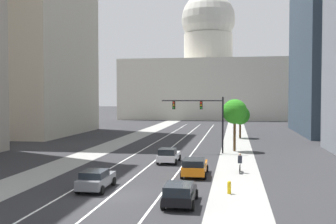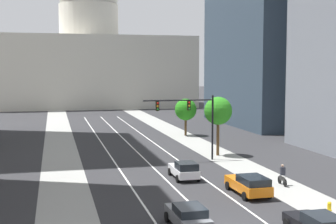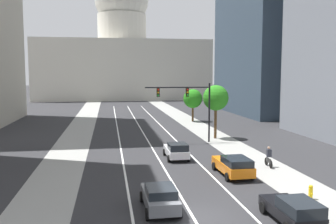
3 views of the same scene
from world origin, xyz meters
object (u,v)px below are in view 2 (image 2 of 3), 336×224
at_px(capitol_building, 89,55).
at_px(car_gray, 188,216).
at_px(car_black, 317,224).
at_px(traffic_signal_mast, 191,114).
at_px(car_orange, 249,184).
at_px(car_white, 184,170).
at_px(street_tree_far_right, 218,111).
at_px(cyclist, 282,175).
at_px(fire_hydrant, 329,208).
at_px(street_tree_mid_right, 186,110).

distance_m(capitol_building, car_gray, 97.64).
distance_m(car_black, traffic_signal_mast, 23.70).
bearing_deg(car_orange, car_white, 26.76).
relative_size(car_orange, street_tree_far_right, 0.74).
relative_size(cyclist, street_tree_far_right, 0.27).
distance_m(capitol_building, car_white, 85.31).
bearing_deg(cyclist, car_black, 164.96).
distance_m(capitol_building, street_tree_far_right, 75.33).
relative_size(car_white, fire_hydrant, 4.59).
bearing_deg(capitol_building, car_orange, -86.91).
distance_m(fire_hydrant, street_tree_far_right, 22.51).
bearing_deg(street_tree_far_right, traffic_signal_mast, -149.18).
distance_m(capitol_building, fire_hydrant, 97.64).
relative_size(fire_hydrant, cyclist, 0.53).
height_order(car_black, car_gray, car_black).
xyz_separation_m(capitol_building, car_gray, (-1.63, -96.85, -12.35)).
bearing_deg(car_gray, capitol_building, -1.92).
distance_m(car_orange, car_black, 9.36).
bearing_deg(car_white, car_orange, -151.88).
height_order(car_orange, fire_hydrant, car_orange).
bearing_deg(street_tree_mid_right, street_tree_far_right, -93.13).
xyz_separation_m(capitol_building, street_tree_mid_right, (9.07, -58.38, -9.41)).
relative_size(traffic_signal_mast, fire_hydrant, 8.13).
height_order(car_white, traffic_signal_mast, traffic_signal_mast).
relative_size(car_gray, fire_hydrant, 4.68).
bearing_deg(traffic_signal_mast, cyclist, -70.70).
bearing_deg(car_black, fire_hydrant, -41.43).
xyz_separation_m(cyclist, street_tree_far_right, (-0.49, 14.08, 4.00)).
bearing_deg(car_orange, street_tree_mid_right, -8.36).
height_order(car_gray, street_tree_mid_right, street_tree_mid_right).
relative_size(capitol_building, car_black, 12.40).
distance_m(fire_hydrant, cyclist, 8.05).
bearing_deg(car_orange, car_gray, 132.78).
height_order(capitol_building, street_tree_far_right, capitol_building).
bearing_deg(street_tree_mid_right, car_gray, -105.55).
relative_size(fire_hydrant, street_tree_far_right, 0.14).
height_order(car_white, car_gray, car_white).
bearing_deg(cyclist, car_white, 63.13).
height_order(car_orange, car_gray, car_orange).
height_order(car_orange, street_tree_far_right, street_tree_far_right).
relative_size(capitol_building, car_gray, 12.04).
bearing_deg(car_black, cyclist, -19.18).
xyz_separation_m(car_orange, car_gray, (-6.52, -6.24, -0.04)).
relative_size(cyclist, street_tree_mid_right, 0.33).
distance_m(capitol_building, traffic_signal_mast, 77.19).
xyz_separation_m(car_white, street_tree_mid_right, (7.45, 26.01, 2.92)).
bearing_deg(fire_hydrant, car_white, 117.26).
bearing_deg(car_gray, fire_hydrant, -88.83).
height_order(car_black, street_tree_far_right, street_tree_far_right).
height_order(capitol_building, car_gray, capitol_building).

